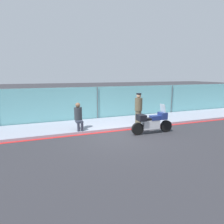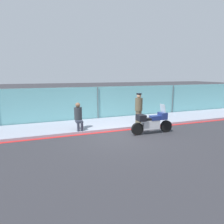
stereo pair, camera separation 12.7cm
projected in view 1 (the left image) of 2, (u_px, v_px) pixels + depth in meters
The scene contains 7 objects.
ground_plane at pixel (119, 136), 9.71m from camera, with size 120.00×120.00×0.00m, color #2D2D33.
sidewalk at pixel (104, 124), 11.78m from camera, with size 42.87×2.69×0.13m.
curb_paint_stripe at pixel (113, 131), 10.47m from camera, with size 42.87×0.18×0.01m.
storefront_fence at pixel (97, 104), 12.90m from camera, with size 40.73×0.17×2.16m.
motorcycle at pixel (152, 122), 10.00m from camera, with size 2.25×0.54×1.47m.
officer_standing at pixel (138, 108), 11.57m from camera, with size 0.43×0.43×1.75m.
person_seated_on_curb at pixel (78, 115), 10.25m from camera, with size 0.40×0.72×1.39m.
Camera 1 is at (-3.67, -8.58, 2.95)m, focal length 32.00 mm.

